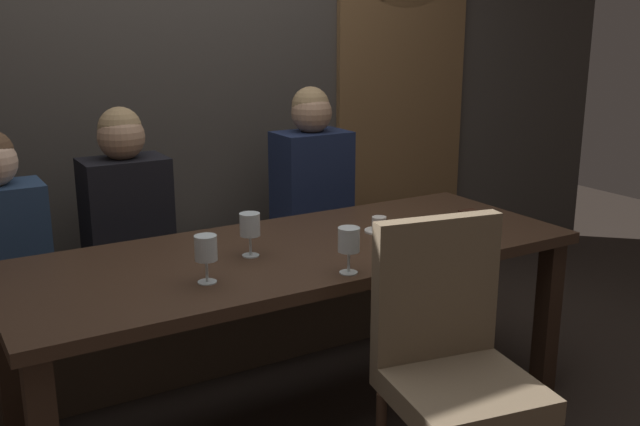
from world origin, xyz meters
TOP-DOWN VIEW (x-y plane):
  - ground at (0.00, 0.00)m, footprint 9.00×9.00m
  - back_wall_tiled at (0.00, 1.22)m, footprint 6.00×0.12m
  - arched_door at (1.35, 1.15)m, footprint 0.90×0.05m
  - dining_table at (0.00, 0.00)m, footprint 2.20×0.84m
  - banquette_bench at (0.00, 0.70)m, footprint 2.50×0.44m
  - chair_near_side at (0.16, -0.72)m, footprint 0.51×0.51m
  - diner_bearded at (-0.45, 0.71)m, footprint 0.36×0.24m
  - diner_far_end at (0.48, 0.72)m, footprint 0.36×0.24m
  - wine_glass_near_left at (-0.20, 0.00)m, footprint 0.08×0.08m
  - wine_glass_end_right at (-0.45, -0.18)m, footprint 0.08×0.08m
  - wine_glass_near_right at (0.01, -0.34)m, footprint 0.08×0.08m
  - espresso_cup at (0.39, 0.01)m, footprint 0.12×0.12m
  - dessert_plate at (0.81, -0.06)m, footprint 0.19×0.19m
  - folded_napkin at (0.49, -0.33)m, footprint 0.14×0.14m

SIDE VIEW (x-z plane):
  - ground at x=0.00m, z-range 0.00..0.00m
  - banquette_bench at x=0.00m, z-range 0.00..0.45m
  - chair_near_side at x=0.16m, z-range 0.07..1.05m
  - dining_table at x=0.00m, z-range 0.28..1.02m
  - folded_napkin at x=0.49m, z-range 0.74..0.75m
  - dessert_plate at x=0.81m, z-range 0.73..0.78m
  - espresso_cup at x=0.39m, z-range 0.73..0.80m
  - diner_bearded at x=-0.45m, z-range 0.43..1.21m
  - diner_far_end at x=0.48m, z-range 0.43..1.26m
  - wine_glass_near_left at x=-0.20m, z-range 0.77..0.93m
  - wine_glass_end_right at x=-0.45m, z-range 0.77..0.94m
  - wine_glass_near_right at x=0.01m, z-range 0.77..0.94m
  - arched_door at x=1.35m, z-range 0.09..2.64m
  - back_wall_tiled at x=0.00m, z-range 0.00..3.00m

